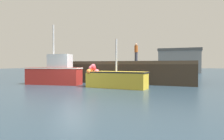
# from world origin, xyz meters

# --- Properties ---
(ground) EXTENTS (120.00, 160.00, 0.10)m
(ground) POSITION_xyz_m (0.00, 0.00, -0.05)
(ground) COLOR #283D4C
(pier) EXTENTS (9.87, 7.47, 1.78)m
(pier) POSITION_xyz_m (2.55, 6.71, 1.47)
(pier) COLOR brown
(pier) RESTS_ON ground
(fishing_boat_near_left) EXTENTS (4.37, 1.79, 4.48)m
(fishing_boat_near_left) POSITION_xyz_m (-2.50, 1.47, 0.89)
(fishing_boat_near_left) COLOR maroon
(fishing_boat_near_left) RESTS_ON ground
(fishing_boat_near_right) EXTENTS (4.19, 1.42, 3.14)m
(fishing_boat_near_right) POSITION_xyz_m (2.53, 1.02, 0.61)
(fishing_boat_near_right) COLOR gold
(fishing_boat_near_right) RESTS_ON ground
(dockworker) EXTENTS (0.34, 0.34, 1.82)m
(dockworker) POSITION_xyz_m (1.88, 8.46, 2.70)
(dockworker) COLOR #2D3342
(dockworker) RESTS_ON pier
(warehouse) EXTENTS (7.60, 5.00, 4.46)m
(warehouse) POSITION_xyz_m (4.58, 29.47, 2.25)
(warehouse) COLOR gray
(warehouse) RESTS_ON ground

